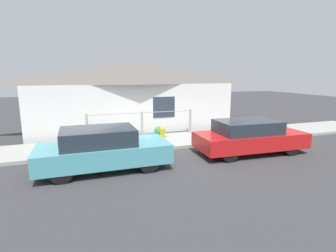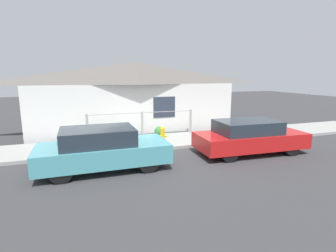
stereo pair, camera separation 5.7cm
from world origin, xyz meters
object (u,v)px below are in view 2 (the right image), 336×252
fire_hydrant (163,135)px  car_left (102,149)px  potted_plant_near_hydrant (159,132)px  potted_plant_by_fence (101,133)px  car_right (249,137)px

fire_hydrant → car_left: bearing=-143.9°
car_left → potted_plant_near_hydrant: bearing=46.0°
car_left → potted_plant_by_fence: size_ratio=6.75×
car_right → fire_hydrant: car_right is taller
car_right → fire_hydrant: bearing=148.9°
car_right → potted_plant_near_hydrant: car_right is taller
fire_hydrant → potted_plant_by_fence: (-2.33, 1.42, -0.04)m
car_right → fire_hydrant: (-2.81, 1.84, -0.13)m
potted_plant_near_hydrant → fire_hydrant: bearing=-98.9°
car_right → fire_hydrant: size_ratio=5.71×
potted_plant_near_hydrant → car_left: bearing=-133.6°
car_left → potted_plant_by_fence: 3.28m
fire_hydrant → potted_plant_by_fence: size_ratio=1.23×
fire_hydrant → potted_plant_near_hydrant: 0.99m
fire_hydrant → potted_plant_by_fence: bearing=148.7°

